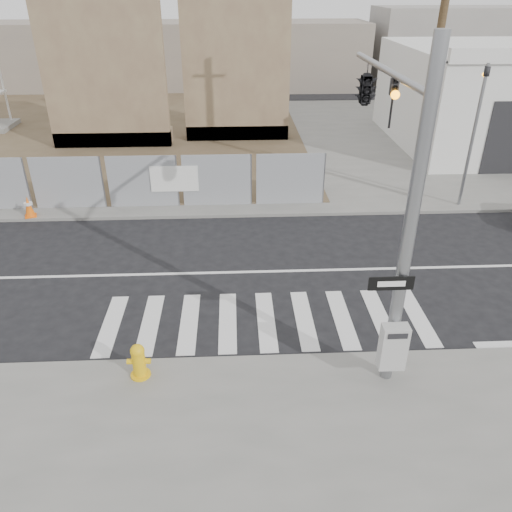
{
  "coord_description": "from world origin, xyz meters",
  "views": [
    {
      "loc": [
        -0.76,
        -13.03,
        7.76
      ],
      "look_at": [
        -0.22,
        -1.53,
        1.4
      ],
      "focal_mm": 35.0,
      "sensor_mm": 36.0,
      "label": 1
    }
  ],
  "objects_px": {
    "fire_hydrant": "(139,361)",
    "traffic_cone_d": "(164,193)",
    "signal_pole": "(378,133)",
    "traffic_cone_c": "(29,207)"
  },
  "relations": [
    {
      "from": "fire_hydrant",
      "to": "traffic_cone_c",
      "type": "xyz_separation_m",
      "value": [
        -5.39,
        8.77,
        -0.03
      ]
    },
    {
      "from": "fire_hydrant",
      "to": "traffic_cone_d",
      "type": "xyz_separation_m",
      "value": [
        -0.61,
        9.92,
        -0.02
      ]
    },
    {
      "from": "signal_pole",
      "to": "traffic_cone_c",
      "type": "xyz_separation_m",
      "value": [
        -10.8,
        6.27,
        -4.28
      ]
    },
    {
      "from": "fire_hydrant",
      "to": "signal_pole",
      "type": "bearing_deg",
      "value": 27.79
    },
    {
      "from": "signal_pole",
      "to": "fire_hydrant",
      "type": "distance_m",
      "value": 7.32
    },
    {
      "from": "signal_pole",
      "to": "fire_hydrant",
      "type": "xyz_separation_m",
      "value": [
        -5.41,
        -2.5,
        -4.25
      ]
    },
    {
      "from": "signal_pole",
      "to": "fire_hydrant",
      "type": "bearing_deg",
      "value": -155.14
    },
    {
      "from": "fire_hydrant",
      "to": "traffic_cone_c",
      "type": "relative_size",
      "value": 1.07
    },
    {
      "from": "signal_pole",
      "to": "traffic_cone_c",
      "type": "distance_m",
      "value": 13.2
    },
    {
      "from": "traffic_cone_d",
      "to": "fire_hydrant",
      "type": "bearing_deg",
      "value": -86.5
    }
  ]
}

